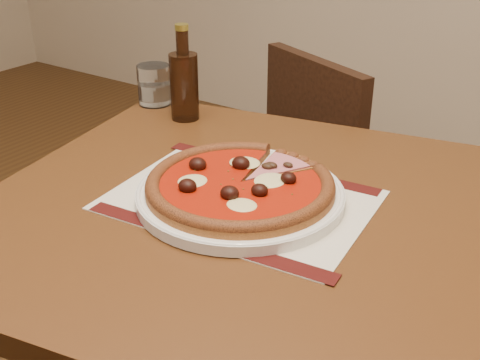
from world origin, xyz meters
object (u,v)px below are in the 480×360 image
at_px(plate, 240,195).
at_px(chair_far, 337,176).
at_px(pizza, 240,184).
at_px(table, 233,253).
at_px(bottle, 184,83).
at_px(water_glass, 154,85).

bearing_deg(plate, chair_far, 102.08).
distance_m(plate, pizza, 0.02).
height_order(chair_far, plate, chair_far).
distance_m(chair_far, plate, 0.78).
xyz_separation_m(table, plate, (0.01, 0.01, 0.11)).
xyz_separation_m(table, chair_far, (-0.14, 0.71, -0.18)).
xyz_separation_m(plate, bottle, (-0.31, 0.24, 0.07)).
bearing_deg(plate, water_glass, 147.36).
height_order(water_glass, bottle, bottle).
bearing_deg(bottle, table, -39.47).
height_order(plate, bottle, bottle).
distance_m(chair_far, pizza, 0.78).
height_order(chair_far, bottle, bottle).
bearing_deg(chair_far, water_glass, 81.21).
xyz_separation_m(chair_far, pizza, (0.15, -0.70, 0.31)).
distance_m(table, pizza, 0.13).
relative_size(water_glass, bottle, 0.45).
relative_size(plate, water_glass, 3.70).
relative_size(table, water_glass, 10.23).
bearing_deg(chair_far, bottle, 95.13).
bearing_deg(pizza, plate, 82.77).
height_order(pizza, bottle, bottle).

